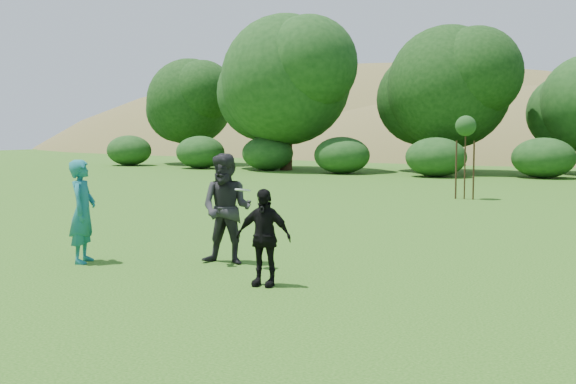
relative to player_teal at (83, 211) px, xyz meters
name	(u,v)px	position (x,y,z in m)	size (l,w,h in m)	color
ground	(205,270)	(2.31, 0.47, -0.93)	(120.00, 120.00, 0.00)	#19470C
player_teal	(83,211)	(0.00, 0.00, 0.00)	(0.67, 0.44, 1.85)	#18686E
player_grey	(227,209)	(2.34, 1.12, 0.06)	(0.95, 0.74, 1.96)	#252427
player_black	(263,237)	(3.82, -0.13, -0.18)	(0.88, 0.36, 1.49)	black
frisbee	(243,190)	(2.80, 0.91, 0.43)	(0.27, 0.27, 0.07)	white
sapling	(466,128)	(3.01, 14.92, 1.49)	(0.70, 0.70, 2.85)	#392516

